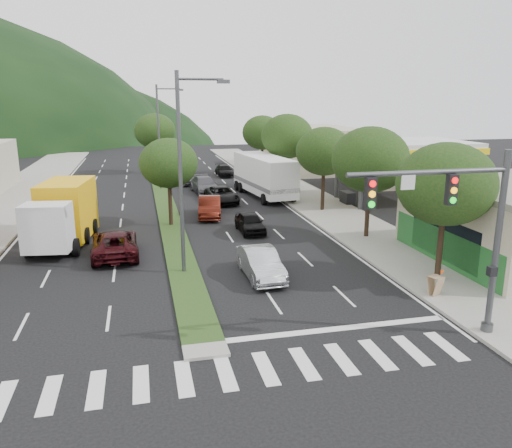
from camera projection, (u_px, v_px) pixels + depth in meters
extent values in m
plane|color=black|center=(204.00, 346.00, 18.08)|extent=(160.00, 160.00, 0.00)
cube|color=gray|center=(308.00, 198.00, 44.42)|extent=(5.00, 90.00, 0.15)
cube|color=#243D16|center=(164.00, 198.00, 44.51)|extent=(1.60, 56.00, 0.12)
cube|color=silver|center=(212.00, 375.00, 16.19)|extent=(19.00, 2.20, 0.01)
cylinder|color=#47494C|center=(497.00, 246.00, 18.14)|extent=(0.24, 0.24, 7.00)
cylinder|color=#47494C|center=(429.00, 172.00, 16.79)|extent=(6.00, 0.18, 0.18)
cube|color=black|center=(451.00, 190.00, 16.98)|extent=(0.35, 0.25, 1.05)
cube|color=black|center=(370.00, 193.00, 16.32)|extent=(0.35, 0.25, 1.05)
cube|color=black|center=(492.00, 271.00, 18.17)|extent=(0.30, 0.25, 0.35)
cube|color=silver|center=(394.00, 144.00, 41.81)|extent=(12.00, 8.00, 0.50)
cube|color=yellow|center=(394.00, 148.00, 41.90)|extent=(12.20, 8.20, 0.50)
cylinder|color=#47494C|center=(361.00, 182.00, 39.23)|extent=(0.36, 0.36, 4.60)
cylinder|color=#47494C|center=(451.00, 179.00, 40.99)|extent=(0.36, 0.36, 4.60)
cylinder|color=#47494C|center=(337.00, 173.00, 43.95)|extent=(0.36, 0.36, 4.60)
cylinder|color=#47494C|center=(419.00, 170.00, 45.71)|extent=(0.36, 0.36, 4.60)
cube|color=black|center=(348.00, 198.00, 42.02)|extent=(0.80, 1.60, 1.10)
cube|color=black|center=(432.00, 194.00, 43.78)|extent=(0.80, 1.60, 1.10)
cube|color=beige|center=(312.00, 148.00, 63.28)|extent=(10.00, 16.00, 5.20)
cylinder|color=black|center=(440.00, 243.00, 24.02)|extent=(0.28, 0.28, 3.64)
ellipsoid|color=black|center=(446.00, 184.00, 23.32)|extent=(4.60, 4.60, 3.91)
cylinder|color=black|center=(368.00, 207.00, 31.55)|extent=(0.28, 0.28, 3.81)
ellipsoid|color=black|center=(370.00, 160.00, 30.82)|extent=(4.80, 4.80, 4.08)
cylinder|color=black|center=(323.00, 187.00, 39.13)|extent=(0.28, 0.28, 3.58)
ellipsoid|color=black|center=(324.00, 151.00, 38.44)|extent=(4.40, 4.40, 3.74)
cylinder|color=black|center=(287.00, 168.00, 48.53)|extent=(0.28, 0.28, 3.92)
ellipsoid|color=black|center=(287.00, 136.00, 47.78)|extent=(5.00, 5.00, 4.25)
cylinder|color=black|center=(262.00, 158.00, 58.00)|extent=(0.28, 0.28, 3.70)
ellipsoid|color=black|center=(262.00, 133.00, 57.29)|extent=(4.60, 4.60, 3.91)
cylinder|color=black|center=(170.00, 201.00, 34.64)|extent=(0.28, 0.28, 3.36)
ellipsoid|color=black|center=(169.00, 163.00, 33.99)|extent=(4.00, 4.00, 3.40)
cylinder|color=black|center=(156.00, 156.00, 59.14)|extent=(0.28, 0.28, 3.81)
ellipsoid|color=black|center=(155.00, 131.00, 58.40)|extent=(4.80, 4.80, 4.08)
cylinder|color=#47494C|center=(180.00, 177.00, 24.41)|extent=(0.20, 0.20, 10.00)
cylinder|color=#47494C|center=(200.00, 79.00, 23.53)|extent=(2.20, 0.12, 0.12)
cube|color=#47494C|center=(223.00, 82.00, 23.79)|extent=(0.60, 0.25, 0.18)
cylinder|color=#47494C|center=(159.00, 138.00, 48.02)|extent=(0.20, 0.20, 10.00)
cylinder|color=#47494C|center=(168.00, 89.00, 47.14)|extent=(2.20, 0.12, 0.12)
cube|color=#47494C|center=(180.00, 90.00, 47.40)|extent=(0.60, 0.25, 0.18)
imported|color=#A3A5AB|center=(261.00, 263.00, 24.83)|extent=(1.70, 4.53, 1.48)
imported|color=black|center=(115.00, 243.00, 28.22)|extent=(2.71, 5.47, 1.49)
imported|color=black|center=(250.00, 222.00, 33.35)|extent=(1.64, 3.91, 1.32)
imported|color=#4F4E53|center=(205.00, 185.00, 47.25)|extent=(2.61, 5.35, 1.50)
imported|color=#44130B|center=(210.00, 207.00, 37.60)|extent=(2.25, 4.83, 1.53)
imported|color=black|center=(222.00, 195.00, 42.72)|extent=(2.58, 5.07, 1.37)
imported|color=#57565C|center=(187.00, 179.00, 51.74)|extent=(1.46, 3.57, 1.21)
imported|color=black|center=(224.00, 171.00, 57.51)|extent=(1.84, 4.30, 1.24)
cube|color=silver|center=(47.00, 228.00, 27.41)|extent=(2.72, 2.15, 2.63)
cube|color=#F2B00C|center=(68.00, 209.00, 31.45)|extent=(3.25, 5.11, 3.54)
cube|color=black|center=(66.00, 235.00, 30.92)|extent=(3.16, 6.87, 0.34)
cylinder|color=black|center=(76.00, 247.00, 28.31)|extent=(0.48, 1.06, 1.03)
cylinder|color=black|center=(28.00, 248.00, 28.07)|extent=(0.48, 1.06, 1.03)
cylinder|color=black|center=(86.00, 236.00, 30.71)|extent=(0.48, 1.06, 1.03)
cylinder|color=black|center=(42.00, 237.00, 30.47)|extent=(0.48, 1.06, 1.03)
cylinder|color=black|center=(94.00, 226.00, 32.89)|extent=(0.48, 1.06, 1.03)
cylinder|color=black|center=(53.00, 227.00, 32.66)|extent=(0.48, 1.06, 1.03)
cube|color=white|center=(264.00, 174.00, 45.13)|extent=(3.84, 9.83, 3.19)
cube|color=slate|center=(264.00, 183.00, 45.33)|extent=(3.90, 9.84, 0.37)
cylinder|color=black|center=(237.00, 185.00, 48.56)|extent=(0.49, 1.00, 0.96)
cylinder|color=black|center=(263.00, 184.00, 49.45)|extent=(0.49, 1.00, 0.96)
cylinder|color=black|center=(241.00, 187.00, 47.51)|extent=(0.49, 1.00, 0.96)
cylinder|color=black|center=(267.00, 186.00, 48.41)|extent=(0.49, 1.00, 0.96)
cylinder|color=black|center=(264.00, 199.00, 41.94)|extent=(0.49, 1.00, 0.96)
cylinder|color=black|center=(293.00, 197.00, 42.84)|extent=(0.49, 1.00, 0.96)
cube|color=tan|center=(439.00, 287.00, 22.14)|extent=(0.58, 0.40, 0.88)
cube|color=tan|center=(431.00, 284.00, 22.45)|extent=(0.58, 0.40, 0.88)
cube|color=tan|center=(436.00, 277.00, 22.19)|extent=(0.66, 0.60, 0.04)
cube|color=#CD410B|center=(442.00, 272.00, 22.01)|extent=(0.19, 0.09, 0.14)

